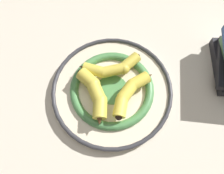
# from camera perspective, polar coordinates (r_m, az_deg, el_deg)

# --- Properties ---
(ground_plane) EXTENTS (2.80, 2.80, 0.00)m
(ground_plane) POSITION_cam_1_polar(r_m,az_deg,el_deg) (0.64, 0.61, -4.56)
(ground_plane) COLOR beige
(decorative_bowl) EXTENTS (0.36, 0.36, 0.03)m
(decorative_bowl) POSITION_cam_1_polar(r_m,az_deg,el_deg) (0.64, 0.00, -0.73)
(decorative_bowl) COLOR beige
(decorative_bowl) RESTS_ON ground_plane
(banana_a) EXTENTS (0.12, 0.15, 0.04)m
(banana_a) POSITION_cam_1_polar(r_m,az_deg,el_deg) (0.60, -4.37, -1.83)
(banana_a) COLOR gold
(banana_a) RESTS_ON decorative_bowl
(banana_b) EXTENTS (0.17, 0.11, 0.03)m
(banana_b) POSITION_cam_1_polar(r_m,az_deg,el_deg) (0.63, -0.23, 4.99)
(banana_b) COLOR gold
(banana_b) RESTS_ON decorative_bowl
(banana_c) EXTENTS (0.09, 0.17, 0.04)m
(banana_c) POSITION_cam_1_polar(r_m,az_deg,el_deg) (0.60, 4.69, -1.34)
(banana_c) COLOR yellow
(banana_c) RESTS_ON decorative_bowl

